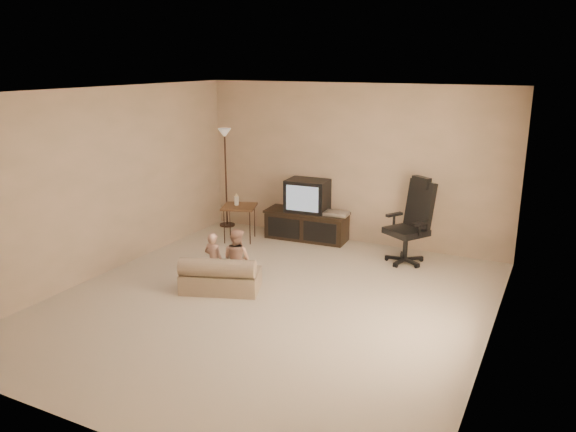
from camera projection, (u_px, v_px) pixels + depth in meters
name	position (u px, v px, depth m)	size (l,w,h in m)	color
floor	(269.00, 303.00, 6.77)	(5.50, 5.50, 0.00)	#BEAD97
room_shell	(268.00, 180.00, 6.37)	(5.50, 5.50, 5.50)	white
tv_stand	(307.00, 215.00, 9.09)	(1.40, 0.59, 0.99)	black
office_chair	(410.00, 232.00, 8.03)	(0.79, 0.79, 1.24)	black
side_table	(239.00, 207.00, 9.00)	(0.66, 0.66, 0.78)	brown
floor_lamp	(225.00, 156.00, 9.60)	(0.27, 0.27, 1.71)	#311E16
child_sofa	(220.00, 277.00, 7.06)	(1.09, 0.84, 0.47)	tan
toddler_left	(214.00, 260.00, 7.16)	(0.27, 0.19, 0.73)	tan
toddler_right	(237.00, 259.00, 7.11)	(0.39, 0.21, 0.79)	tan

